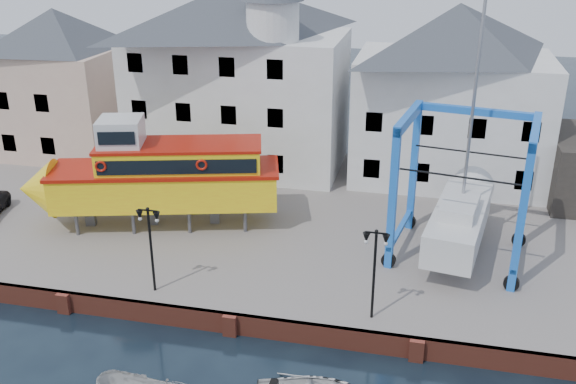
# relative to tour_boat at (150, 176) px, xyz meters

# --- Properties ---
(ground) EXTENTS (140.00, 140.00, 0.00)m
(ground) POSITION_rel_tour_boat_xyz_m (6.92, -7.79, -3.91)
(ground) COLOR black
(ground) RESTS_ON ground
(hardstanding) EXTENTS (44.00, 22.00, 1.00)m
(hardstanding) POSITION_rel_tour_boat_xyz_m (6.92, 3.21, -3.41)
(hardstanding) COLOR slate
(hardstanding) RESTS_ON ground
(quay_wall) EXTENTS (44.00, 0.47, 1.00)m
(quay_wall) POSITION_rel_tour_boat_xyz_m (6.92, -7.69, -3.41)
(quay_wall) COLOR brown
(quay_wall) RESTS_ON ground
(building_pink) EXTENTS (8.00, 7.00, 10.30)m
(building_pink) POSITION_rel_tour_boat_xyz_m (-11.08, 10.21, 2.24)
(building_pink) COLOR tan
(building_pink) RESTS_ON hardstanding
(building_white_main) EXTENTS (14.00, 8.30, 14.00)m
(building_white_main) POSITION_rel_tour_boat_xyz_m (2.05, 10.60, 3.44)
(building_white_main) COLOR white
(building_white_main) RESTS_ON hardstanding
(building_white_right) EXTENTS (12.00, 8.00, 11.20)m
(building_white_right) POSITION_rel_tour_boat_xyz_m (15.92, 11.21, 2.69)
(building_white_right) COLOR white
(building_white_right) RESTS_ON hardstanding
(lamp_post_left) EXTENTS (1.12, 0.32, 4.20)m
(lamp_post_left) POSITION_rel_tour_boat_xyz_m (2.92, -6.59, 0.27)
(lamp_post_left) COLOR black
(lamp_post_left) RESTS_ON hardstanding
(lamp_post_right) EXTENTS (1.12, 0.32, 4.20)m
(lamp_post_right) POSITION_rel_tour_boat_xyz_m (12.92, -6.59, 0.27)
(lamp_post_right) COLOR black
(lamp_post_right) RESTS_ON hardstanding
(tour_boat) EXTENTS (14.54, 6.96, 6.16)m
(tour_boat) POSITION_rel_tour_boat_xyz_m (0.00, 0.00, 0.00)
(tour_boat) COLOR #59595E
(tour_boat) RESTS_ON hardstanding
(travel_lift) EXTENTS (7.23, 9.46, 13.90)m
(travel_lift) POSITION_rel_tour_boat_xyz_m (16.65, 0.69, -0.59)
(travel_lift) COLOR blue
(travel_lift) RESTS_ON hardstanding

